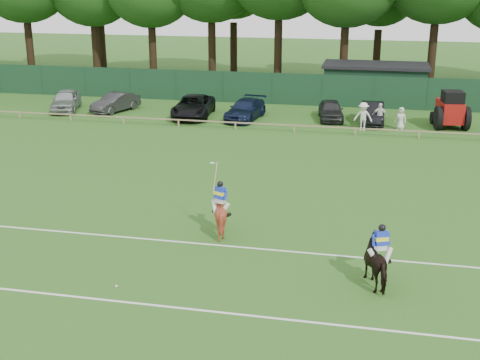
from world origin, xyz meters
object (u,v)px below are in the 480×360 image
(sedan_silver, at_px, (66,100))
(spectator_left, at_px, (363,116))
(spectator_mid, at_px, (380,116))
(hatch_grey, at_px, (331,110))
(sedan_navy, at_px, (245,110))
(estate_black, at_px, (372,113))
(polo_ball, at_px, (116,286))
(suv_black, at_px, (193,106))
(utility_shed, at_px, (375,82))
(tractor, at_px, (450,110))
(horse_dark, at_px, (380,263))
(horse_chestnut, at_px, (220,214))
(sedan_grey, at_px, (116,102))
(spectator_right, at_px, (401,118))

(sedan_silver, xyz_separation_m, spectator_left, (22.35, -1.81, 0.15))
(spectator_mid, bearing_deg, hatch_grey, 145.36)
(sedan_navy, relative_size, spectator_left, 2.57)
(sedan_navy, height_order, estate_black, estate_black)
(hatch_grey, bearing_deg, sedan_silver, 174.74)
(hatch_grey, bearing_deg, polo_ball, -108.71)
(suv_black, relative_size, spectator_left, 2.93)
(utility_shed, xyz_separation_m, tractor, (5.13, -8.67, -0.32))
(sedan_silver, height_order, estate_black, sedan_silver)
(utility_shed, bearing_deg, sedan_silver, -159.16)
(estate_black, relative_size, spectator_left, 2.32)
(utility_shed, bearing_deg, tractor, -59.36)
(horse_dark, distance_m, sedan_navy, 26.01)
(hatch_grey, relative_size, utility_shed, 0.49)
(suv_black, height_order, spectator_mid, spectator_mid)
(utility_shed, bearing_deg, horse_chestnut, -100.86)
(polo_ball, xyz_separation_m, tractor, (13.17, 26.44, 1.17))
(sedan_navy, relative_size, spectator_mid, 2.75)
(suv_black, xyz_separation_m, utility_shed, (12.82, 8.88, 0.77))
(hatch_grey, relative_size, spectator_mid, 2.32)
(horse_chestnut, distance_m, estate_black, 22.23)
(sedan_grey, distance_m, spectator_left, 18.64)
(polo_ball, bearing_deg, hatch_grey, 79.45)
(horse_dark, height_order, spectator_right, horse_dark)
(horse_chestnut, height_order, hatch_grey, horse_chestnut)
(sedan_grey, relative_size, utility_shed, 0.50)
(sedan_navy, bearing_deg, tractor, 8.48)
(horse_dark, height_order, estate_black, horse_dark)
(hatch_grey, xyz_separation_m, spectator_mid, (3.42, -2.14, 0.18))
(horse_chestnut, relative_size, spectator_mid, 0.95)
(suv_black, distance_m, polo_ball, 26.66)
(horse_dark, relative_size, sedan_silver, 0.42)
(hatch_grey, distance_m, polo_ball, 27.86)
(suv_black, xyz_separation_m, polo_ball, (4.78, -26.22, -0.72))
(spectator_mid, xyz_separation_m, utility_shed, (-0.47, 9.86, 0.66))
(horse_chestnut, bearing_deg, polo_ball, 93.25)
(horse_chestnut, xyz_separation_m, utility_shed, (5.71, 29.80, 0.70))
(horse_dark, height_order, sedan_grey, horse_dark)
(suv_black, height_order, utility_shed, utility_shed)
(horse_dark, relative_size, tractor, 0.59)
(utility_shed, bearing_deg, horse_dark, -88.99)
(suv_black, xyz_separation_m, estate_black, (12.81, 0.57, -0.05))
(sedan_navy, distance_m, utility_shed, 12.63)
(sedan_silver, bearing_deg, spectator_mid, -19.48)
(sedan_navy, xyz_separation_m, hatch_grey, (6.00, 1.16, -0.01))
(spectator_right, relative_size, utility_shed, 0.18)
(polo_ball, height_order, utility_shed, utility_shed)
(hatch_grey, relative_size, tractor, 1.23)
(tractor, bearing_deg, hatch_grey, 164.96)
(hatch_grey, distance_m, spectator_left, 3.68)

